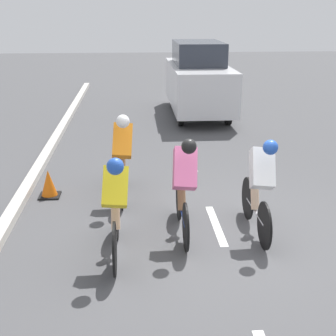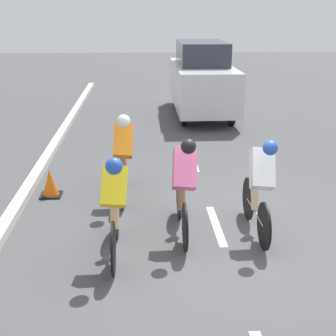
{
  "view_description": "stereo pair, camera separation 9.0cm",
  "coord_description": "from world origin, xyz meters",
  "px_view_note": "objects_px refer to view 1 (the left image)",
  "views": [
    {
      "loc": [
        1.22,
        6.15,
        3.17
      ],
      "look_at": [
        0.74,
        -0.3,
        0.95
      ],
      "focal_mm": 50.0,
      "sensor_mm": 36.0,
      "label": 1
    },
    {
      "loc": [
        1.13,
        6.16,
        3.17
      ],
      "look_at": [
        0.74,
        -0.3,
        0.95
      ],
      "focal_mm": 50.0,
      "sensor_mm": 36.0,
      "label": 2
    }
  ],
  "objects_px": {
    "traffic_cone": "(49,184)",
    "cyclist_white": "(260,184)",
    "cyclist_pink": "(184,185)",
    "cyclist_yellow": "(116,205)",
    "support_car": "(198,79)",
    "cyclist_orange": "(122,155)"
  },
  "relations": [
    {
      "from": "cyclist_yellow",
      "to": "cyclist_white",
      "type": "relative_size",
      "value": 1.01
    },
    {
      "from": "cyclist_pink",
      "to": "traffic_cone",
      "type": "relative_size",
      "value": 3.45
    },
    {
      "from": "cyclist_pink",
      "to": "cyclist_orange",
      "type": "relative_size",
      "value": 0.98
    },
    {
      "from": "cyclist_pink",
      "to": "support_car",
      "type": "height_order",
      "value": "support_car"
    },
    {
      "from": "cyclist_pink",
      "to": "cyclist_white",
      "type": "height_order",
      "value": "cyclist_pink"
    },
    {
      "from": "cyclist_white",
      "to": "support_car",
      "type": "relative_size",
      "value": 0.38
    },
    {
      "from": "cyclist_pink",
      "to": "cyclist_white",
      "type": "bearing_deg",
      "value": 177.64
    },
    {
      "from": "cyclist_yellow",
      "to": "cyclist_pink",
      "type": "bearing_deg",
      "value": -149.12
    },
    {
      "from": "cyclist_pink",
      "to": "traffic_cone",
      "type": "height_order",
      "value": "cyclist_pink"
    },
    {
      "from": "cyclist_orange",
      "to": "support_car",
      "type": "height_order",
      "value": "support_car"
    },
    {
      "from": "cyclist_orange",
      "to": "traffic_cone",
      "type": "distance_m",
      "value": 1.45
    },
    {
      "from": "cyclist_pink",
      "to": "cyclist_white",
      "type": "distance_m",
      "value": 1.09
    },
    {
      "from": "cyclist_orange",
      "to": "traffic_cone",
      "type": "height_order",
      "value": "cyclist_orange"
    },
    {
      "from": "traffic_cone",
      "to": "cyclist_white",
      "type": "bearing_deg",
      "value": 152.68
    },
    {
      "from": "cyclist_orange",
      "to": "support_car",
      "type": "relative_size",
      "value": 0.39
    },
    {
      "from": "cyclist_yellow",
      "to": "cyclist_orange",
      "type": "bearing_deg",
      "value": -91.55
    },
    {
      "from": "cyclist_yellow",
      "to": "traffic_cone",
      "type": "distance_m",
      "value": 2.61
    },
    {
      "from": "cyclist_pink",
      "to": "support_car",
      "type": "bearing_deg",
      "value": -99.13
    },
    {
      "from": "cyclist_pink",
      "to": "support_car",
      "type": "xyz_separation_m",
      "value": [
        -1.31,
        -8.16,
        0.31
      ]
    },
    {
      "from": "cyclist_pink",
      "to": "cyclist_orange",
      "type": "bearing_deg",
      "value": -58.67
    },
    {
      "from": "cyclist_yellow",
      "to": "support_car",
      "type": "bearing_deg",
      "value": -104.54
    },
    {
      "from": "cyclist_white",
      "to": "cyclist_orange",
      "type": "bearing_deg",
      "value": -37.42
    }
  ]
}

